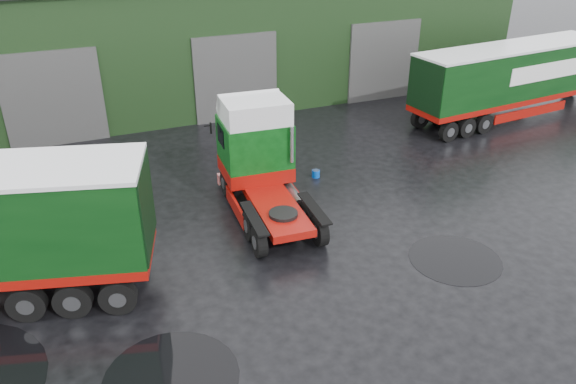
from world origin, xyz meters
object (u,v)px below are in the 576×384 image
at_px(warehouse, 200,29).
at_px(lorry_right, 510,83).
at_px(wash_bucket, 316,174).
at_px(hero_tractor, 269,167).

bearing_deg(warehouse, lorry_right, -42.96).
relative_size(lorry_right, wash_bucket, 44.97).
xyz_separation_m(warehouse, wash_bucket, (0.67, -13.32, -3.02)).
bearing_deg(warehouse, hero_tractor, -97.55).
bearing_deg(hero_tractor, wash_bucket, 42.89).
xyz_separation_m(warehouse, hero_tractor, (-2.05, -15.50, -1.33)).
height_order(warehouse, hero_tractor, warehouse).
bearing_deg(lorry_right, hero_tractor, -77.14).
distance_m(warehouse, wash_bucket, 13.68).
xyz_separation_m(hero_tractor, lorry_right, (13.87, 4.50, -0.06)).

